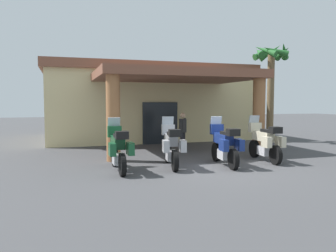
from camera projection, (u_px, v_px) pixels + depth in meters
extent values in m
plane|color=#424244|center=(220.00, 168.00, 10.58)|extent=(80.00, 80.00, 0.00)
cube|color=beige|center=(144.00, 106.00, 20.01)|extent=(11.00, 7.00, 3.70)
cube|color=#1E2328|center=(160.00, 123.00, 16.73)|extent=(1.80, 0.11, 2.10)
cube|color=brown|center=(175.00, 76.00, 14.41)|extent=(6.80, 4.71, 0.35)
cylinder|color=#9E663D|center=(113.00, 118.00, 11.79)|extent=(0.50, 0.50, 3.07)
cylinder|color=#9E663D|center=(259.00, 116.00, 13.61)|extent=(0.50, 0.50, 3.07)
cube|color=brown|center=(143.00, 72.00, 19.86)|extent=(11.40, 7.40, 0.44)
cylinder|color=black|center=(115.00, 156.00, 10.91)|extent=(0.15, 0.66, 0.66)
cylinder|color=black|center=(122.00, 165.00, 9.43)|extent=(0.15, 0.66, 0.66)
cube|color=silver|center=(118.00, 159.00, 10.14)|extent=(0.33, 0.57, 0.32)
cube|color=#19512D|center=(117.00, 142.00, 10.25)|extent=(0.32, 1.16, 0.34)
cube|color=black|center=(119.00, 136.00, 9.90)|extent=(0.29, 0.61, 0.10)
cube|color=#19512D|center=(114.00, 131.00, 10.83)|extent=(0.44, 0.25, 0.36)
cube|color=#B2BCC6|center=(114.00, 123.00, 10.89)|extent=(0.40, 0.13, 0.36)
cube|color=#19512D|center=(112.00, 149.00, 9.47)|extent=(0.19, 0.44, 0.36)
cube|color=#19512D|center=(130.00, 149.00, 9.62)|extent=(0.19, 0.44, 0.36)
cube|color=black|center=(122.00, 135.00, 9.42)|extent=(0.37, 0.33, 0.22)
cylinder|color=black|center=(168.00, 153.00, 11.61)|extent=(0.26, 0.67, 0.66)
cylinder|color=black|center=(175.00, 161.00, 10.07)|extent=(0.26, 0.67, 0.66)
cube|color=silver|center=(171.00, 155.00, 10.81)|extent=(0.41, 0.61, 0.32)
cube|color=#B2B2B7|center=(171.00, 139.00, 10.92)|extent=(0.50, 1.19, 0.34)
cube|color=black|center=(172.00, 134.00, 10.56)|extent=(0.38, 0.64, 0.10)
cube|color=#B2B2B7|center=(168.00, 130.00, 11.53)|extent=(0.48, 0.31, 0.36)
cube|color=#B2BCC6|center=(168.00, 122.00, 11.59)|extent=(0.41, 0.19, 0.36)
cube|color=#B2B2B7|center=(166.00, 146.00, 10.16)|extent=(0.26, 0.47, 0.36)
cube|color=#B2B2B7|center=(183.00, 146.00, 10.23)|extent=(0.26, 0.47, 0.36)
cube|color=black|center=(175.00, 133.00, 10.06)|extent=(0.41, 0.38, 0.22)
cylinder|color=black|center=(216.00, 152.00, 11.83)|extent=(0.22, 0.67, 0.66)
cylinder|color=black|center=(233.00, 159.00, 10.32)|extent=(0.22, 0.67, 0.66)
cube|color=silver|center=(224.00, 154.00, 11.05)|extent=(0.38, 0.59, 0.32)
cube|color=navy|center=(223.00, 139.00, 11.16)|extent=(0.43, 1.18, 0.34)
cube|color=black|center=(227.00, 133.00, 10.80)|extent=(0.35, 0.63, 0.10)
cube|color=navy|center=(217.00, 129.00, 11.76)|extent=(0.47, 0.29, 0.36)
cube|color=#B2BCC6|center=(216.00, 121.00, 11.81)|extent=(0.41, 0.16, 0.36)
cube|color=navy|center=(224.00, 145.00, 10.38)|extent=(0.23, 0.46, 0.36)
cube|color=navy|center=(239.00, 145.00, 10.49)|extent=(0.23, 0.46, 0.36)
cube|color=black|center=(233.00, 132.00, 10.31)|extent=(0.40, 0.36, 0.22)
cylinder|color=black|center=(254.00, 149.00, 12.66)|extent=(0.21, 0.67, 0.66)
cylinder|color=black|center=(276.00, 155.00, 11.15)|extent=(0.21, 0.67, 0.66)
cube|color=silver|center=(265.00, 151.00, 11.88)|extent=(0.38, 0.59, 0.32)
cube|color=beige|center=(263.00, 136.00, 11.99)|extent=(0.42, 1.18, 0.34)
cube|color=black|center=(268.00, 131.00, 11.63)|extent=(0.34, 0.63, 0.10)
cube|color=beige|center=(255.00, 127.00, 12.58)|extent=(0.46, 0.29, 0.36)
cube|color=#B2BCC6|center=(254.00, 120.00, 12.64)|extent=(0.41, 0.16, 0.36)
cube|color=beige|center=(267.00, 142.00, 11.21)|extent=(0.23, 0.46, 0.36)
cube|color=beige|center=(281.00, 142.00, 11.32)|extent=(0.23, 0.46, 0.36)
cube|color=black|center=(275.00, 130.00, 11.14)|extent=(0.39, 0.36, 0.22)
cylinder|color=black|center=(184.00, 142.00, 14.25)|extent=(0.14, 0.14, 0.82)
cylinder|color=black|center=(182.00, 142.00, 14.10)|extent=(0.14, 0.14, 0.82)
cylinder|color=#262626|center=(183.00, 126.00, 14.12)|extent=(0.32, 0.32, 0.58)
cylinder|color=#262626|center=(185.00, 125.00, 14.32)|extent=(0.09, 0.09, 0.55)
cylinder|color=#262626|center=(181.00, 125.00, 13.93)|extent=(0.09, 0.09, 0.55)
sphere|color=tan|center=(183.00, 115.00, 14.09)|extent=(0.22, 0.22, 0.22)
cylinder|color=brown|center=(270.00, 99.00, 17.53)|extent=(0.36, 0.36, 4.58)
cone|color=#236028|center=(283.00, 53.00, 17.45)|extent=(0.57, 1.36, 0.71)
cone|color=#236028|center=(270.00, 52.00, 17.97)|extent=(1.27, 0.92, 1.00)
cone|color=#236028|center=(264.00, 54.00, 17.95)|extent=(1.32, 0.41, 0.80)
cone|color=#236028|center=(259.00, 52.00, 17.37)|extent=(0.78, 1.36, 0.78)
cone|color=#236028|center=(265.00, 50.00, 16.91)|extent=(0.90, 1.33, 0.83)
cone|color=#236028|center=(275.00, 51.00, 16.72)|extent=(1.37, 0.76, 0.69)
cone|color=#236028|center=(284.00, 51.00, 17.09)|extent=(1.14, 1.20, 0.89)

